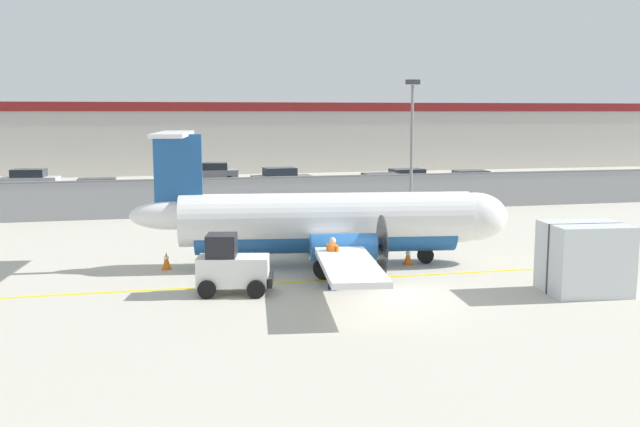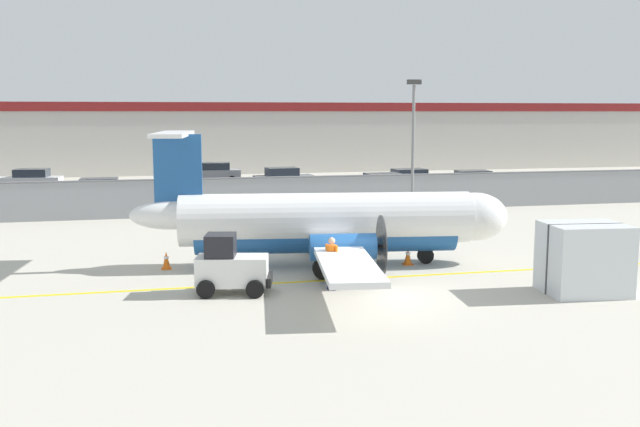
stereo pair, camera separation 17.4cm
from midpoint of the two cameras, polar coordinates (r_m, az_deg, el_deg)
ground_plane at (r=24.37m, az=3.15°, el=-5.23°), size 140.00×140.00×0.01m
perimeter_fence at (r=39.59m, az=-3.19°, el=1.57°), size 98.00×0.10×2.10m
parking_lot_strip at (r=51.02m, az=-5.33°, el=1.82°), size 98.00×17.00×0.12m
background_building at (r=69.13m, az=-7.38°, el=6.09°), size 91.00×8.10×6.50m
commuter_airplane at (r=26.18m, az=1.21°, el=-0.72°), size 13.97×16.07×4.92m
baggage_tug at (r=22.41m, az=-6.95°, el=-4.23°), size 2.51×1.78×1.88m
ground_crew_worker at (r=22.67m, az=1.15°, el=-3.78°), size 0.46×0.52×1.70m
cargo_container at (r=23.73m, az=20.56°, el=-3.40°), size 2.59×2.23×2.20m
traffic_cone_near_left at (r=26.70m, az=7.23°, el=-3.42°), size 0.36×0.36×0.64m
traffic_cone_near_right at (r=26.36m, az=-12.01°, el=-3.69°), size 0.36×0.36×0.64m
parked_car_0 at (r=53.75m, az=-22.07°, el=2.47°), size 4.34×2.32×1.58m
parked_car_1 at (r=44.71m, az=-17.27°, el=1.68°), size 4.21×2.03×1.58m
parked_car_2 at (r=46.05m, az=-11.41°, el=2.06°), size 4.23×2.06×1.58m
parked_car_3 at (r=56.68m, az=-8.36°, el=3.25°), size 4.35×2.34×1.58m
parked_car_4 at (r=51.01m, az=-2.84°, el=2.79°), size 4.33×2.29×1.58m
parked_car_5 at (r=46.38m, az=5.01°, el=2.23°), size 4.29×2.18×1.58m
parked_car_6 at (r=50.15m, az=7.13°, el=2.64°), size 4.31×2.25×1.58m
parked_car_7 at (r=49.52m, az=12.35°, el=2.45°), size 4.33×2.28×1.58m
apron_light_pole at (r=37.34m, az=7.60°, el=6.02°), size 0.70×0.30×7.27m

